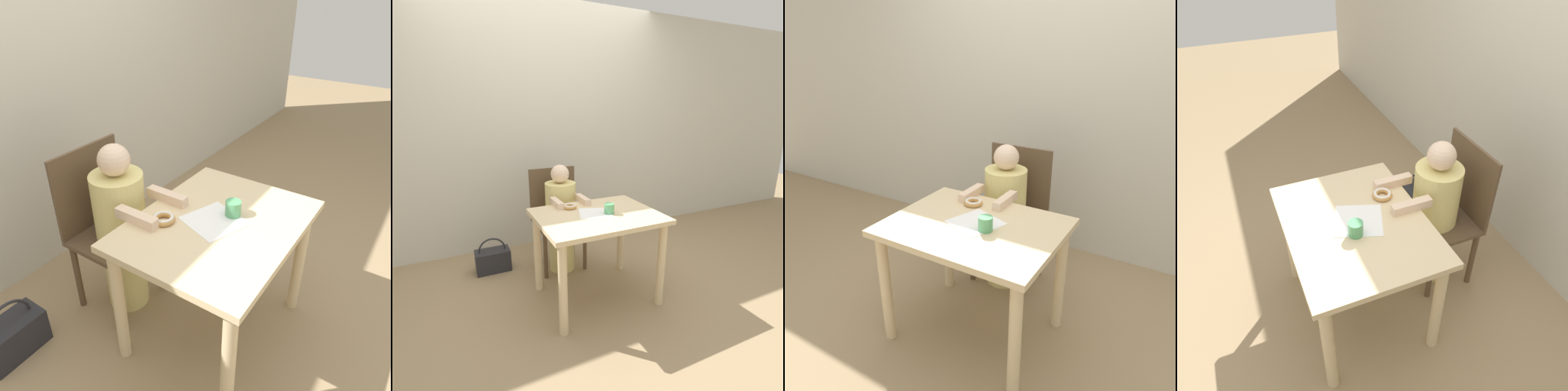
% 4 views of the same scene
% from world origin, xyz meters
% --- Properties ---
extents(ground_plane, '(12.00, 12.00, 0.00)m').
position_xyz_m(ground_plane, '(0.00, 0.00, 0.00)').
color(ground_plane, '#997F5B').
extents(dining_table, '(0.91, 0.71, 0.71)m').
position_xyz_m(dining_table, '(0.00, 0.00, 0.58)').
color(dining_table, beige).
rests_on(dining_table, ground_plane).
extents(chair, '(0.45, 0.37, 0.93)m').
position_xyz_m(chair, '(-0.10, 0.65, 0.49)').
color(chair, brown).
rests_on(chair, ground_plane).
extents(child_figure, '(0.28, 0.48, 1.00)m').
position_xyz_m(child_figure, '(-0.10, 0.53, 0.49)').
color(child_figure, '#E0D17F').
rests_on(child_figure, ground_plane).
extents(donut, '(0.11, 0.11, 0.03)m').
position_xyz_m(donut, '(-0.14, 0.21, 0.72)').
color(donut, tan).
rests_on(donut, dining_table).
extents(napkin, '(0.31, 0.31, 0.00)m').
position_xyz_m(napkin, '(-0.01, 0.02, 0.71)').
color(napkin, white).
rests_on(napkin, dining_table).
extents(handbag, '(0.31, 0.17, 0.33)m').
position_xyz_m(handbag, '(-0.70, 0.77, 0.11)').
color(handbag, '#232328').
rests_on(handbag, ground_plane).
extents(cup, '(0.07, 0.07, 0.08)m').
position_xyz_m(cup, '(0.08, -0.03, 0.74)').
color(cup, '#519E66').
rests_on(cup, dining_table).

